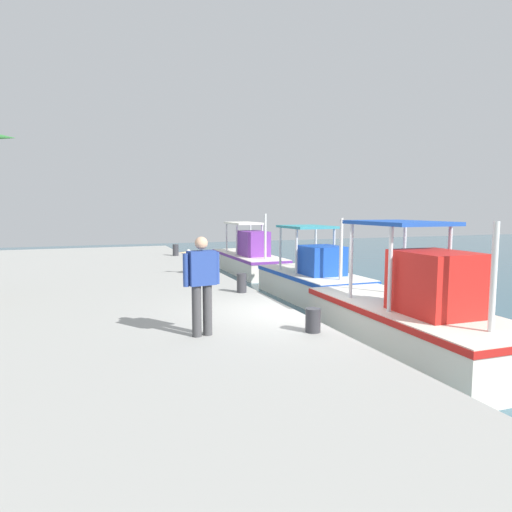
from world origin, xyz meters
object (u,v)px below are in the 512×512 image
object	(u,v)px
pelican	(196,261)
fisherman_standing	(202,281)
fishing_boat_nearest	(248,258)
mooring_bollard_nearest	(176,250)
fishing_boat_third	(413,319)
fishing_boat_second	(313,280)
mooring_bollard_second	(242,283)
mooring_bollard_third	(313,320)

from	to	relation	value
pelican	fisherman_standing	xyz separation A→B (m)	(7.39, -1.57, 0.56)
fishing_boat_nearest	mooring_bollard_nearest	xyz separation A→B (m)	(-1.07, -3.20, 0.40)
fishing_boat_third	fishing_boat_second	bearing A→B (deg)	172.93
fishing_boat_nearest	fisherman_standing	distance (m)	13.23
fishing_boat_second	fisherman_standing	world-z (taller)	fishing_boat_second
mooring_bollard_second	pelican	bearing A→B (deg)	-175.08
mooring_bollard_nearest	mooring_bollard_third	world-z (taller)	mooring_bollard_nearest
pelican	mooring_bollard_third	size ratio (longest dim) A/B	2.27
fishing_boat_nearest	mooring_bollard_nearest	bearing A→B (deg)	-108.38
fishing_boat_third	mooring_bollard_second	distance (m)	4.43
fisherman_standing	mooring_bollard_second	world-z (taller)	fisherman_standing
fisherman_standing	mooring_bollard_second	xyz separation A→B (m)	(-3.54, 1.90, -0.71)
fishing_boat_second	mooring_bollard_nearest	xyz separation A→B (m)	(-7.56, -3.20, 0.42)
fishing_boat_nearest	pelican	distance (m)	5.96
fishing_boat_nearest	mooring_bollard_third	bearing A→B (deg)	-14.26
fishing_boat_nearest	pelican	bearing A→B (deg)	-36.59
fishing_boat_nearest	mooring_bollard_third	xyz separation A→B (m)	(12.61, -3.20, 0.35)
pelican	mooring_bollard_second	bearing A→B (deg)	4.92
fishing_boat_third	mooring_bollard_third	size ratio (longest dim) A/B	12.72
mooring_bollard_second	mooring_bollard_nearest	bearing A→B (deg)	180.00
mooring_bollard_third	fishing_boat_second	bearing A→B (deg)	152.40
fisherman_standing	mooring_bollard_nearest	distance (m)	13.37
fishing_boat_second	mooring_bollard_third	xyz separation A→B (m)	(6.11, -3.20, 0.37)
pelican	fisherman_standing	size ratio (longest dim) A/B	0.56
pelican	mooring_bollard_third	world-z (taller)	pelican
fishing_boat_second	mooring_bollard_nearest	world-z (taller)	fishing_boat_second
fishing_boat_second	mooring_bollard_third	distance (m)	6.91
fishing_boat_third	mooring_bollard_third	xyz separation A→B (m)	(0.34, -2.48, 0.28)
mooring_bollard_nearest	fisherman_standing	bearing A→B (deg)	-8.17
mooring_bollard_second	mooring_bollard_third	bearing A→B (deg)	0.00
fishing_boat_third	mooring_bollard_nearest	world-z (taller)	fishing_boat_third
fishing_boat_third	pelican	world-z (taller)	fishing_boat_third
mooring_bollard_nearest	mooring_bollard_third	distance (m)	13.68
fisherman_standing	mooring_bollard_nearest	xyz separation A→B (m)	(-13.22, 1.90, -0.69)
mooring_bollard_nearest	pelican	bearing A→B (deg)	-3.25
fishing_boat_third	mooring_bollard_third	world-z (taller)	fishing_boat_third
fishing_boat_nearest	mooring_bollard_nearest	distance (m)	3.40
fishing_boat_second	mooring_bollard_second	distance (m)	3.85
fishing_boat_second	fishing_boat_third	size ratio (longest dim) A/B	0.88
mooring_bollard_third	fishing_boat_third	bearing A→B (deg)	97.82
fishing_boat_nearest	mooring_bollard_second	world-z (taller)	fishing_boat_nearest
fisherman_standing	mooring_bollard_third	size ratio (longest dim) A/B	4.03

